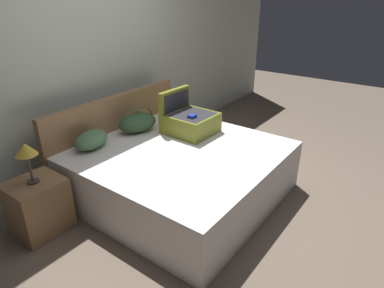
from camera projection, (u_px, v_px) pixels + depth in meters
ground_plane at (213, 207)px, 3.33m from camera, size 12.00×12.00×0.00m
back_wall at (91, 57)px, 3.67m from camera, size 8.00×0.10×2.60m
bed at (181, 173)px, 3.43m from camera, size 1.83×1.82×0.53m
headboard at (117, 134)px, 3.87m from camera, size 1.86×0.08×0.91m
hard_case_large at (190, 120)px, 3.68m from camera, size 0.49×0.52×0.46m
duffel_bag at (138, 123)px, 3.69m from camera, size 0.49×0.37×0.29m
pillow_near_headboard at (92, 140)px, 3.32m from camera, size 0.41×0.30×0.18m
nightstand at (39, 206)px, 2.93m from camera, size 0.44×0.40×0.49m
table_lamp at (26, 151)px, 2.70m from camera, size 0.18×0.18×0.36m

